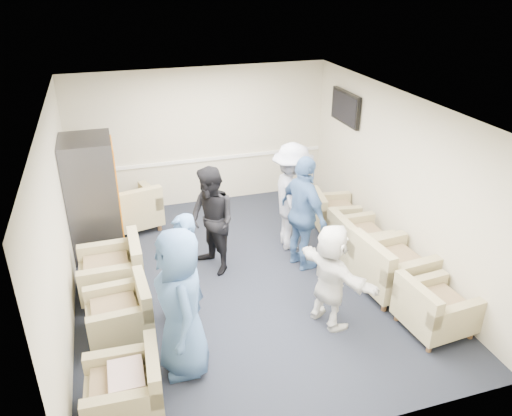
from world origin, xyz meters
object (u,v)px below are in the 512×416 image
object	(u,v)px
armchair_corner	(132,210)
person_mid_left	(185,274)
person_front_right	(331,276)
armchair_left_near	(129,390)
person_front_left	(181,304)
person_mid_right	(304,214)
armchair_left_far	(116,272)
armchair_right_far	(332,213)
person_back_right	(292,197)
armchair_right_midfar	(357,241)
armchair_left_mid	(123,314)
armchair_right_near	(432,310)
vending_machine	(93,197)
person_back_left	(211,221)
armchair_right_midnear	(389,269)

from	to	relation	value
armchair_corner	person_mid_left	distance (m)	3.10
person_mid_left	person_front_right	world-z (taller)	person_mid_left
armchair_left_near	person_front_left	xyz separation A→B (m)	(0.68, 0.51, 0.61)
person_front_left	person_mid_right	size ratio (longest dim) A/B	1.00
armchair_left_far	armchair_corner	size ratio (longest dim) A/B	0.80
person_front_right	armchair_right_far	bearing A→B (deg)	-44.53
armchair_left_near	person_back_right	size ratio (longest dim) A/B	0.45
armchair_left_near	armchair_right_midfar	bearing A→B (deg)	121.97
armchair_right_midfar	person_mid_left	size ratio (longest dim) A/B	0.51
armchair_right_midfar	armchair_corner	xyz separation A→B (m)	(-3.40, 2.15, 0.04)
armchair_right_far	person_front_left	world-z (taller)	person_front_left
armchair_left_mid	armchair_right_far	size ratio (longest dim) A/B	0.98
armchair_right_near	vending_machine	distance (m)	5.39
armchair_right_near	vending_machine	bearing A→B (deg)	45.17
armchair_left_far	person_front_left	xyz separation A→B (m)	(0.69, -1.82, 0.57)
vending_machine	person_back_left	size ratio (longest dim) A/B	1.15
armchair_left_near	armchair_corner	xyz separation A→B (m)	(0.39, 4.29, 0.05)
armchair_right_near	armchair_left_mid	bearing A→B (deg)	68.98
armchair_left_near	person_back_left	xyz separation A→B (m)	(1.48, 2.50, 0.54)
armchair_right_midfar	person_back_left	distance (m)	2.40
armchair_left_mid	person_front_right	size ratio (longest dim) A/B	0.57
person_front_left	person_mid_right	world-z (taller)	same
armchair_left_near	person_front_right	size ratio (longest dim) A/B	0.57
person_front_left	vending_machine	bearing A→B (deg)	-166.13
armchair_corner	armchair_right_midnear	bearing A→B (deg)	123.83
armchair_left_far	armchair_left_near	bearing A→B (deg)	-0.08
armchair_left_mid	armchair_right_midnear	xyz separation A→B (m)	(3.78, -0.17, 0.06)
person_back_right	person_back_left	bearing A→B (deg)	109.26
armchair_left_near	person_mid_right	xyz separation A→B (m)	(2.86, 2.20, 0.61)
armchair_right_midfar	person_front_left	bearing A→B (deg)	117.40
vending_machine	person_back_right	size ratio (longest dim) A/B	1.07
armchair_left_far	person_front_left	bearing A→B (deg)	20.42
armchair_right_midnear	person_mid_left	world-z (taller)	person_mid_left
armchair_right_far	person_front_left	bearing A→B (deg)	139.33
armchair_right_near	armchair_right_far	xyz separation A→B (m)	(-0.01, 3.02, -0.03)
armchair_left_far	armchair_right_near	world-z (taller)	armchair_left_far
armchair_left_near	person_front_left	bearing A→B (deg)	129.31
armchair_right_near	armchair_right_midfar	bearing A→B (deg)	-1.99
person_mid_left	person_back_right	bearing A→B (deg)	109.48
armchair_right_far	person_front_right	distance (m)	2.78
person_mid_left	person_back_right	distance (m)	2.60
armchair_left_near	armchair_right_near	size ratio (longest dim) A/B	0.94
armchair_right_midnear	person_back_left	xyz separation A→B (m)	(-2.33, 1.33, 0.48)
person_front_left	person_front_right	bearing A→B (deg)	95.76
armchair_left_mid	person_front_right	xyz separation A→B (m)	(2.64, -0.57, 0.42)
armchair_left_near	armchair_left_mid	bearing A→B (deg)	-178.67
armchair_right_far	person_mid_right	distance (m)	1.58
armchair_left_near	armchair_right_midnear	distance (m)	3.98
armchair_right_midfar	vending_machine	size ratio (longest dim) A/B	0.43
armchair_left_near	vending_machine	xyz separation A→B (m)	(-0.22, 3.66, 0.67)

